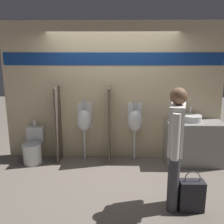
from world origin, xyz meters
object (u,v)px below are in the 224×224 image
toilet (33,148)px  person_in_vest (176,144)px  cell_phone (180,123)px  urinal_far (135,121)px  urinal_near_counter (84,121)px  shopping_bag (191,195)px  sink_basin (192,118)px

toilet → person_in_vest: 2.89m
cell_phone → urinal_far: (-0.81, 0.25, -0.03)m
urinal_near_counter → urinal_far: size_ratio=1.00×
urinal_near_counter → urinal_far: bearing=0.0°
urinal_near_counter → urinal_far: (1.00, 0.00, 0.00)m
cell_phone → shopping_bag: 1.54m
person_in_vest → cell_phone: bearing=-0.2°
sink_basin → person_in_vest: size_ratio=0.22×
sink_basin → cell_phone: size_ratio=2.61×
urinal_near_counter → person_in_vest: bearing=-48.0°
urinal_far → shopping_bag: bearing=-67.9°
urinal_near_counter → shopping_bag: 2.42m
toilet → shopping_bag: 3.05m
urinal_near_counter → sink_basin: bearing=-2.3°
cell_phone → person_in_vest: 1.39m
cell_phone → toilet: (-2.80, 0.09, -0.56)m
shopping_bag → urinal_far: bearing=112.1°
toilet → sink_basin: bearing=1.4°
shopping_bag → cell_phone: bearing=84.4°
sink_basin → shopping_bag: bearing=-104.5°
urinal_near_counter → person_in_vest: (1.43, -1.59, 0.11)m
urinal_far → sink_basin: bearing=-4.4°
urinal_far → person_in_vest: bearing=-74.7°
cell_phone → person_in_vest: bearing=-105.7°
urinal_near_counter → toilet: bearing=-170.9°
urinal_far → person_in_vest: 1.65m
urinal_far → shopping_bag: (0.67, -1.65, -0.59)m
cell_phone → toilet: bearing=178.2°
toilet → shopping_bag: bearing=-29.3°
urinal_far → person_in_vest: (0.43, -1.59, 0.11)m
cell_phone → shopping_bag: size_ratio=0.24×
urinal_far → shopping_bag: urinal_far is taller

